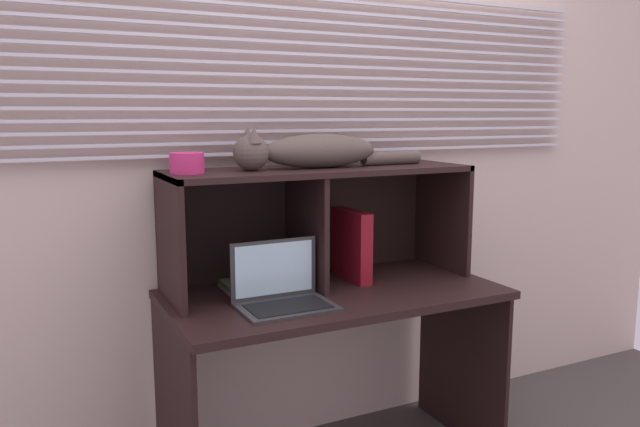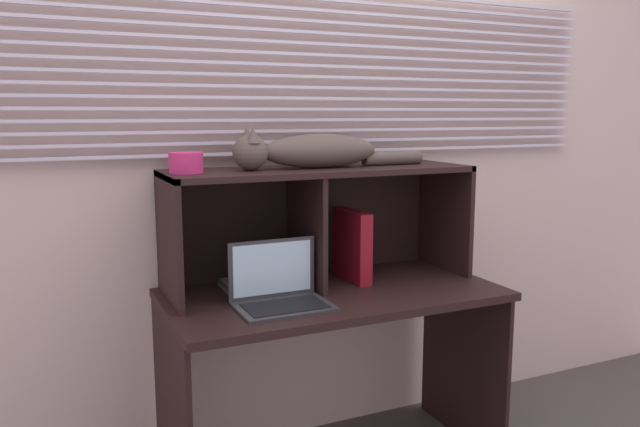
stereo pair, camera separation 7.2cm
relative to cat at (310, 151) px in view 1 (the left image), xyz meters
The scene contains 8 objects.
back_panel_with_blinds 0.24m from the cat, 80.27° to the left, with size 4.40×0.08×2.50m.
desk 0.68m from the cat, 71.22° to the right, with size 1.25×0.64×0.73m.
hutch_shelf_unit 0.21m from the cat, 45.00° to the left, with size 1.19×0.38×0.46m.
cat is the anchor object (origin of this frame).
laptop 0.55m from the cat, 135.69° to the right, with size 0.32×0.23×0.22m.
binder_upright 0.42m from the cat, ahead, with size 0.05×0.25×0.28m, color maroon.
book_stack 0.56m from the cat, behind, with size 0.17×0.25×0.03m.
small_basket 0.47m from the cat, behind, with size 0.12×0.12×0.07m, color #D32E6E.
Camera 1 is at (-1.06, -1.83, 1.39)m, focal length 35.10 mm.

